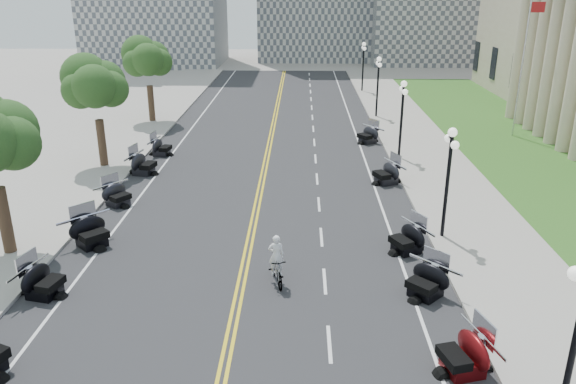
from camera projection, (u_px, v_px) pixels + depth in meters
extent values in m
plane|color=gray|center=(242.00, 280.00, 21.66)|extent=(160.00, 160.00, 0.00)
cube|color=#333335|center=(260.00, 190.00, 31.02)|extent=(16.00, 90.00, 0.01)
cube|color=yellow|center=(258.00, 190.00, 31.02)|extent=(0.12, 90.00, 0.00)
cube|color=yellow|center=(262.00, 190.00, 31.02)|extent=(0.12, 90.00, 0.00)
cube|color=white|center=(376.00, 191.00, 30.88)|extent=(0.12, 90.00, 0.00)
cube|color=white|center=(145.00, 189.00, 31.16)|extent=(0.12, 90.00, 0.00)
cube|color=white|center=(329.00, 344.00, 17.84)|extent=(0.12, 2.00, 0.00)
cube|color=white|center=(325.00, 281.00, 21.59)|extent=(0.12, 2.00, 0.00)
cube|color=white|center=(321.00, 237.00, 25.33)|extent=(0.12, 2.00, 0.00)
cube|color=white|center=(319.00, 204.00, 29.08)|extent=(0.12, 2.00, 0.00)
cube|color=white|center=(317.00, 179.00, 32.82)|extent=(0.12, 2.00, 0.00)
cube|color=white|center=(316.00, 159.00, 36.57)|extent=(0.12, 2.00, 0.00)
cube|color=white|center=(314.00, 142.00, 40.31)|extent=(0.12, 2.00, 0.00)
cube|color=white|center=(313.00, 129.00, 44.06)|extent=(0.12, 2.00, 0.00)
cube|color=white|center=(312.00, 117.00, 47.80)|extent=(0.12, 2.00, 0.00)
cube|color=white|center=(312.00, 108.00, 51.55)|extent=(0.12, 2.00, 0.00)
cube|color=white|center=(311.00, 99.00, 55.29)|extent=(0.12, 2.00, 0.00)
cube|color=white|center=(310.00, 92.00, 59.04)|extent=(0.12, 2.00, 0.00)
cube|color=white|center=(310.00, 85.00, 62.79)|extent=(0.12, 2.00, 0.00)
cube|color=white|center=(310.00, 79.00, 66.53)|extent=(0.12, 2.00, 0.00)
cube|color=white|center=(309.00, 74.00, 70.28)|extent=(0.12, 2.00, 0.00)
cube|color=#9E9991|center=(451.00, 191.00, 30.76)|extent=(5.00, 90.00, 0.15)
cube|color=#9E9991|center=(72.00, 188.00, 31.23)|extent=(5.00, 90.00, 0.15)
cube|color=#356023|center=(525.00, 151.00, 38.11)|extent=(9.00, 60.00, 0.10)
imported|color=#A51414|center=(276.00, 270.00, 21.27)|extent=(1.01, 1.99, 1.15)
imported|color=silver|center=(276.00, 236.00, 20.77)|extent=(0.61, 0.40, 1.66)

